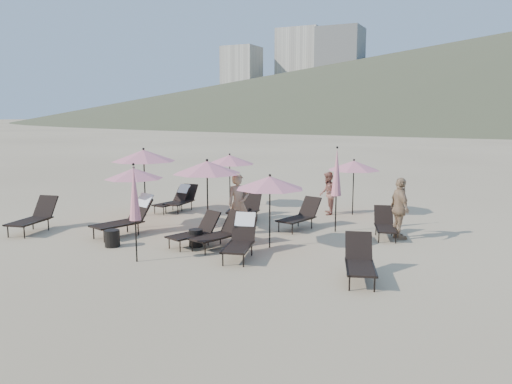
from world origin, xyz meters
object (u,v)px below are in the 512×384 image
at_px(umbrella_closed_1, 337,173).
at_px(side_table_1, 196,238).
at_px(beachgoer_b, 328,193).
at_px(umbrella_open_1, 207,167).
at_px(umbrella_closed_0, 134,194).
at_px(lounger_3, 220,232).
at_px(side_table_0, 112,238).
at_px(umbrella_open_5, 144,156).
at_px(lounger_8, 248,209).
at_px(lounger_6, 182,199).
at_px(lounger_0, 34,216).
at_px(lounger_7, 174,199).
at_px(lounger_11, 385,224).
at_px(umbrella_open_0, 134,174).
at_px(lounger_4, 241,238).
at_px(lounger_1, 127,216).
at_px(beachgoer_a, 238,204).
at_px(lounger_9, 241,205).
at_px(umbrella_open_2, 270,183).
at_px(lounger_10, 300,215).
at_px(umbrella_open_3, 230,160).
at_px(beachgoer_c, 400,209).
at_px(lounger_5, 360,260).
at_px(lounger_2, 196,231).

bearing_deg(umbrella_closed_1, side_table_1, -130.97).
relative_size(side_table_1, beachgoer_b, 0.31).
distance_m(umbrella_open_1, umbrella_closed_0, 3.47).
xyz_separation_m(lounger_3, side_table_0, (-2.74, -1.21, -0.21)).
bearing_deg(side_table_0, lounger_3, 23.77).
bearing_deg(umbrella_open_5, lounger_8, 8.96).
xyz_separation_m(lounger_6, umbrella_open_1, (2.77, -2.67, 1.59)).
bearing_deg(umbrella_open_5, lounger_3, -29.97).
bearing_deg(beachgoer_b, umbrella_open_1, -48.23).
bearing_deg(lounger_0, lounger_7, 55.11).
xyz_separation_m(lounger_7, umbrella_closed_0, (3.01, -5.88, 1.25)).
distance_m(lounger_8, umbrella_open_1, 2.52).
relative_size(lounger_6, lounger_11, 1.05).
height_order(side_table_1, beachgoer_b, beachgoer_b).
bearing_deg(umbrella_open_0, lounger_4, -17.49).
bearing_deg(umbrella_closed_1, umbrella_open_0, -158.76).
relative_size(lounger_1, beachgoer_a, 1.08).
bearing_deg(lounger_11, lounger_3, -157.77).
relative_size(lounger_9, umbrella_open_2, 0.96).
bearing_deg(lounger_4, lounger_10, 71.09).
height_order(lounger_1, beachgoer_a, beachgoer_a).
xyz_separation_m(lounger_10, umbrella_open_3, (-3.90, 2.41, 1.43)).
xyz_separation_m(lounger_4, umbrella_closed_1, (1.36, 3.76, 1.36)).
bearing_deg(lounger_3, lounger_11, 56.75).
distance_m(lounger_0, beachgoer_b, 9.93).
bearing_deg(umbrella_closed_1, lounger_11, -1.81).
distance_m(lounger_7, lounger_8, 3.41).
height_order(umbrella_open_5, umbrella_closed_0, umbrella_closed_0).
distance_m(lounger_4, beachgoer_c, 4.97).
bearing_deg(lounger_7, lounger_5, -20.30).
bearing_deg(beachgoer_c, beachgoer_b, 15.25).
bearing_deg(umbrella_open_1, lounger_10, 35.48).
distance_m(lounger_2, umbrella_open_2, 2.49).
bearing_deg(side_table_1, side_table_0, -153.48).
xyz_separation_m(lounger_9, umbrella_closed_0, (0.07, -5.71, 1.22)).
bearing_deg(lounger_1, lounger_6, 116.93).
relative_size(lounger_10, beachgoer_a, 0.95).
height_order(lounger_7, umbrella_open_1, umbrella_open_1).
xyz_separation_m(lounger_5, beachgoer_a, (-4.39, 2.57, 0.50)).
relative_size(lounger_0, umbrella_open_5, 0.77).
relative_size(lounger_1, side_table_1, 4.19).
relative_size(lounger_1, umbrella_open_3, 0.95).
distance_m(lounger_2, beachgoer_a, 1.81).
xyz_separation_m(umbrella_open_2, beachgoer_a, (-1.48, 0.98, -0.86)).
height_order(lounger_2, beachgoer_b, beachgoer_b).
height_order(lounger_7, beachgoer_c, beachgoer_c).
bearing_deg(beachgoer_c, lounger_3, 92.88).
xyz_separation_m(lounger_11, umbrella_open_1, (-5.07, -1.77, 1.62)).
xyz_separation_m(lounger_9, side_table_0, (-1.47, -4.86, -0.26)).
distance_m(lounger_9, umbrella_closed_0, 5.83).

